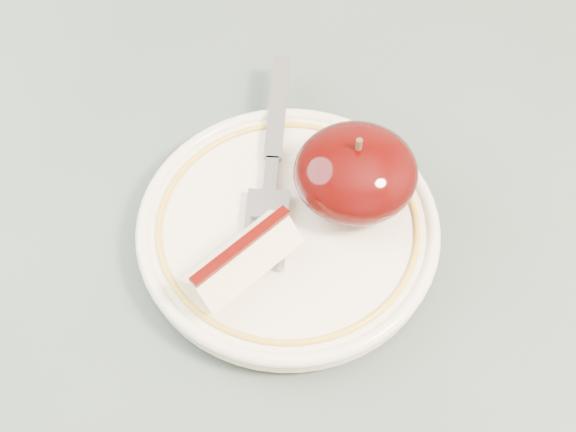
{
  "coord_description": "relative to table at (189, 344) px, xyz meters",
  "views": [
    {
      "loc": [
        0.05,
        -0.25,
        1.19
      ],
      "look_at": [
        0.07,
        0.03,
        0.78
      ],
      "focal_mm": 50.0,
      "sensor_mm": 36.0,
      "label": 1
    }
  ],
  "objects": [
    {
      "name": "table",
      "position": [
        0.0,
        0.0,
        0.0
      ],
      "size": [
        0.9,
        0.9,
        0.75
      ],
      "color": "brown",
      "rests_on": "ground"
    },
    {
      "name": "apple_wedge",
      "position": [
        0.04,
        -0.0,
        0.12
      ],
      "size": [
        0.08,
        0.07,
        0.03
      ],
      "rotation": [
        0.0,
        0.0,
        0.68
      ],
      "color": "beige",
      "rests_on": "plate"
    },
    {
      "name": "plate",
      "position": [
        0.07,
        0.03,
        0.1
      ],
      "size": [
        0.19,
        0.19,
        0.02
      ],
      "color": "#EEE2C8",
      "rests_on": "table"
    },
    {
      "name": "apple_half",
      "position": [
        0.12,
        0.05,
        0.13
      ],
      "size": [
        0.08,
        0.07,
        0.06
      ],
      "color": "black",
      "rests_on": "plate"
    },
    {
      "name": "fork",
      "position": [
        0.07,
        0.08,
        0.11
      ],
      "size": [
        0.04,
        0.18,
        0.0
      ],
      "rotation": [
        0.0,
        0.0,
        1.43
      ],
      "color": "#909398",
      "rests_on": "plate"
    }
  ]
}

